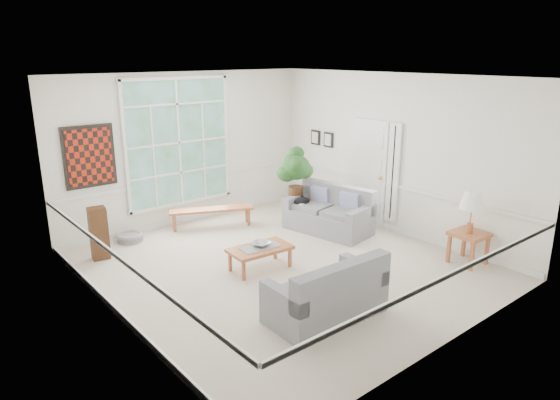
% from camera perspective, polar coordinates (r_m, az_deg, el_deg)
% --- Properties ---
extents(floor, '(5.50, 6.00, 0.01)m').
position_cam_1_polar(floor, '(8.24, 0.35, -7.49)').
color(floor, '#BBAE9C').
rests_on(floor, ground).
extents(ceiling, '(5.50, 6.00, 0.02)m').
position_cam_1_polar(ceiling, '(7.53, 0.39, 13.89)').
color(ceiling, white).
rests_on(ceiling, ground).
extents(wall_back, '(5.50, 0.02, 3.00)m').
position_cam_1_polar(wall_back, '(10.18, -10.56, 5.79)').
color(wall_back, white).
rests_on(wall_back, ground).
extents(wall_front, '(5.50, 0.02, 3.00)m').
position_cam_1_polar(wall_front, '(5.86, 19.53, -2.81)').
color(wall_front, white).
rests_on(wall_front, ground).
extents(wall_left, '(0.02, 6.00, 3.00)m').
position_cam_1_polar(wall_left, '(6.41, -18.88, -1.13)').
color(wall_left, white).
rests_on(wall_left, ground).
extents(wall_right, '(0.02, 6.00, 3.00)m').
position_cam_1_polar(wall_right, '(9.70, 12.99, 5.12)').
color(wall_right, white).
rests_on(wall_right, ground).
extents(window_back, '(2.30, 0.08, 2.40)m').
position_cam_1_polar(window_back, '(10.03, -11.50, 6.45)').
color(window_back, white).
rests_on(window_back, wall_back).
extents(entry_door, '(0.08, 0.90, 2.10)m').
position_cam_1_polar(entry_door, '(10.13, 10.02, 3.16)').
color(entry_door, white).
rests_on(entry_door, floor).
extents(door_sidelight, '(0.08, 0.26, 1.90)m').
position_cam_1_polar(door_sidelight, '(9.73, 12.86, 3.04)').
color(door_sidelight, white).
rests_on(door_sidelight, wall_right).
extents(wall_art, '(0.90, 0.06, 1.10)m').
position_cam_1_polar(wall_art, '(9.35, -20.94, 4.66)').
color(wall_art, '#62160C').
rests_on(wall_art, wall_back).
extents(wall_frame_near, '(0.04, 0.26, 0.32)m').
position_cam_1_polar(wall_frame_near, '(10.80, 5.51, 6.86)').
color(wall_frame_near, black).
rests_on(wall_frame_near, wall_right).
extents(wall_frame_far, '(0.04, 0.26, 0.32)m').
position_cam_1_polar(wall_frame_far, '(11.08, 4.04, 7.14)').
color(wall_frame_far, black).
rests_on(wall_frame_far, wall_right).
extents(loveseat_right, '(1.11, 1.74, 0.88)m').
position_cam_1_polar(loveseat_right, '(9.63, 5.54, -1.13)').
color(loveseat_right, slate).
rests_on(loveseat_right, floor).
extents(loveseat_front, '(1.58, 0.86, 0.84)m').
position_cam_1_polar(loveseat_front, '(6.60, 5.23, -9.88)').
color(loveseat_front, slate).
rests_on(loveseat_front, floor).
extents(coffee_table, '(1.04, 0.62, 0.37)m').
position_cam_1_polar(coffee_table, '(8.03, -2.27, -6.66)').
color(coffee_table, '#A3562F').
rests_on(coffee_table, floor).
extents(pewter_bowl, '(0.42, 0.42, 0.09)m').
position_cam_1_polar(pewter_bowl, '(8.00, -2.19, -5.00)').
color(pewter_bowl, '#9A9A9F').
rests_on(pewter_bowl, coffee_table).
extents(window_bench, '(1.63, 0.98, 0.38)m').
position_cam_1_polar(window_bench, '(10.00, -7.82, -2.03)').
color(window_bench, '#A3562F').
rests_on(window_bench, floor).
extents(end_table, '(0.56, 0.56, 0.51)m').
position_cam_1_polar(end_table, '(10.17, 2.13, -1.20)').
color(end_table, '#A3562F').
rests_on(end_table, floor).
extents(houseplant, '(0.71, 0.71, 1.07)m').
position_cam_1_polar(houseplant, '(9.93, 1.83, 3.07)').
color(houseplant, '#20491D').
rests_on(houseplant, end_table).
extents(side_table, '(0.56, 0.56, 0.54)m').
position_cam_1_polar(side_table, '(8.77, 20.69, -5.12)').
color(side_table, '#A3562F').
rests_on(side_table, floor).
extents(table_lamp, '(0.45, 0.45, 0.69)m').
position_cam_1_polar(table_lamp, '(8.56, 21.02, -1.31)').
color(table_lamp, silver).
rests_on(table_lamp, side_table).
extents(pet_bed, '(0.58, 0.58, 0.14)m').
position_cam_1_polar(pet_bed, '(9.64, -16.75, -4.07)').
color(pet_bed, gray).
rests_on(pet_bed, floor).
extents(floor_speaker, '(0.31, 0.26, 0.90)m').
position_cam_1_polar(floor_speaker, '(8.86, -20.02, -3.60)').
color(floor_speaker, '#3B2211').
rests_on(floor_speaker, floor).
extents(cat, '(0.40, 0.32, 0.17)m').
position_cam_1_polar(cat, '(9.85, 2.52, -0.08)').
color(cat, black).
rests_on(cat, loveseat_right).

